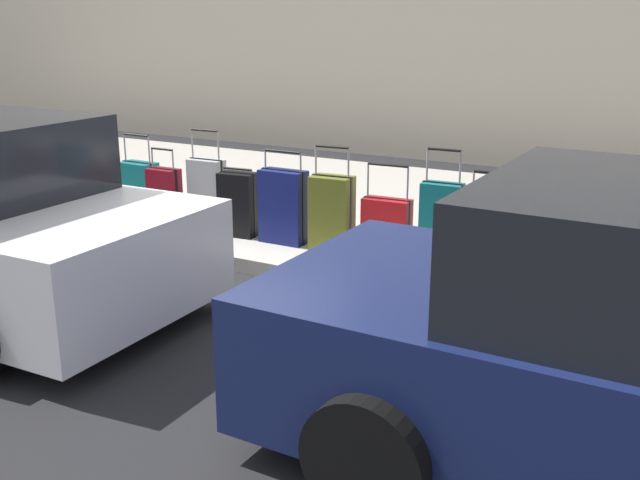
# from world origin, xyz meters

# --- Properties ---
(ground_plane) EXTENTS (40.00, 40.00, 0.00)m
(ground_plane) POSITION_xyz_m (0.00, 0.00, 0.00)
(ground_plane) COLOR black
(sidewalk_curb) EXTENTS (18.00, 5.00, 0.14)m
(sidewalk_curb) POSITION_xyz_m (0.00, -2.50, 0.07)
(sidewalk_curb) COLOR #ADA89E
(sidewalk_curb) RESTS_ON ground_plane
(suitcase_black_0) EXTENTS (0.38, 0.29, 0.84)m
(suitcase_black_0) POSITION_xyz_m (-3.58, -0.79, 0.43)
(suitcase_black_0) COLOR black
(suitcase_black_0) RESTS_ON sidewalk_curb
(suitcase_silver_1) EXTENTS (0.37, 0.25, 1.00)m
(suitcase_silver_1) POSITION_xyz_m (-3.12, -0.70, 0.53)
(suitcase_silver_1) COLOR #9EA0A8
(suitcase_silver_1) RESTS_ON sidewalk_curb
(suitcase_maroon_2) EXTENTS (0.35, 0.24, 0.93)m
(suitcase_maroon_2) POSITION_xyz_m (-2.66, -0.66, 0.48)
(suitcase_maroon_2) COLOR maroon
(suitcase_maroon_2) RESTS_ON sidewalk_curb
(suitcase_teal_3) EXTENTS (0.37, 0.22, 1.07)m
(suitcase_teal_3) POSITION_xyz_m (-2.19, -0.80, 0.52)
(suitcase_teal_3) COLOR #0F606B
(suitcase_teal_3) RESTS_ON sidewalk_curb
(suitcase_red_4) EXTENTS (0.46, 0.23, 0.89)m
(suitcase_red_4) POSITION_xyz_m (-1.67, -0.75, 0.42)
(suitcase_red_4) COLOR red
(suitcase_red_4) RESTS_ON sidewalk_curb
(suitcase_olive_5) EXTENTS (0.42, 0.28, 1.03)m
(suitcase_olive_5) POSITION_xyz_m (-1.13, -0.66, 0.51)
(suitcase_olive_5) COLOR #59601E
(suitcase_olive_5) RESTS_ON sidewalk_curb
(suitcase_navy_6) EXTENTS (0.48, 0.23, 0.94)m
(suitcase_navy_6) POSITION_xyz_m (-0.59, -0.66, 0.51)
(suitcase_navy_6) COLOR navy
(suitcase_navy_6) RESTS_ON sidewalk_curb
(suitcase_black_7) EXTENTS (0.40, 0.27, 0.72)m
(suitcase_black_7) POSITION_xyz_m (-0.05, -0.65, 0.47)
(suitcase_black_7) COLOR black
(suitcase_black_7) RESTS_ON sidewalk_curb
(suitcase_silver_8) EXTENTS (0.40, 0.20, 1.06)m
(suitcase_silver_8) POSITION_xyz_m (0.45, -0.77, 0.51)
(suitcase_silver_8) COLOR #9EA0A8
(suitcase_silver_8) RESTS_ON sidewalk_curb
(suitcase_maroon_9) EXTENTS (0.35, 0.21, 0.84)m
(suitcase_maroon_9) POSITION_xyz_m (0.93, -0.64, 0.45)
(suitcase_maroon_9) COLOR maroon
(suitcase_maroon_9) RESTS_ON sidewalk_curb
(suitcase_teal_10) EXTENTS (0.43, 0.25, 0.93)m
(suitcase_teal_10) POSITION_xyz_m (1.42, -0.79, 0.45)
(suitcase_teal_10) COLOR #0F606B
(suitcase_teal_10) RESTS_ON sidewalk_curb
(fire_hydrant) EXTENTS (0.39, 0.21, 0.71)m
(fire_hydrant) POSITION_xyz_m (2.32, -0.72, 0.51)
(fire_hydrant) COLOR red
(fire_hydrant) RESTS_ON sidewalk_curb
(bollard_post) EXTENTS (0.15, 0.15, 0.67)m
(bollard_post) POSITION_xyz_m (3.03, -0.57, 0.47)
(bollard_post) COLOR #333338
(bollard_post) RESTS_ON sidewalk_curb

